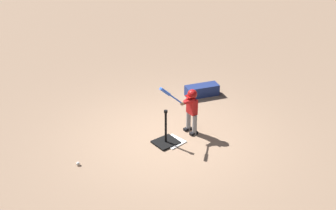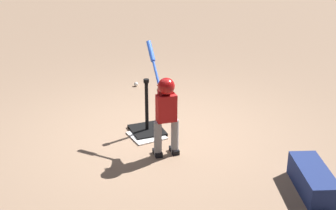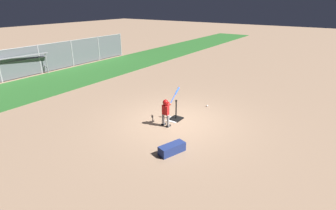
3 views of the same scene
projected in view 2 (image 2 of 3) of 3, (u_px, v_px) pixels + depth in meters
ground_plane at (159, 135)px, 6.51m from camera, size 90.00×90.00×0.00m
home_plate at (147, 136)px, 6.47m from camera, size 0.49×0.49×0.02m
batting_tee at (147, 125)px, 6.57m from camera, size 0.49×0.44×0.79m
batter_child at (165, 105)px, 5.77m from camera, size 0.93×0.33×1.30m
baseball at (136, 84)px, 8.32m from camera, size 0.07×0.07×0.07m
equipment_bag at (313, 180)px, 5.15m from camera, size 0.90×0.57×0.28m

